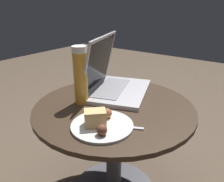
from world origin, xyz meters
name	(u,v)px	position (x,y,z in m)	size (l,w,h in m)	color
table	(114,134)	(0.00, 0.00, 0.34)	(0.66, 0.66, 0.49)	#515156
napkin	(103,125)	(-0.16, -0.06, 0.49)	(0.22, 0.20, 0.00)	#B7332D
laptop	(112,81)	(0.11, 0.09, 0.54)	(0.41, 0.35, 0.26)	silver
beer_glass	(80,76)	(-0.06, 0.12, 0.61)	(0.06, 0.06, 0.24)	gold
snack_plate	(101,123)	(-0.17, -0.06, 0.50)	(0.22, 0.22, 0.07)	silver
fork	(112,126)	(-0.14, -0.09, 0.49)	(0.10, 0.17, 0.01)	silver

